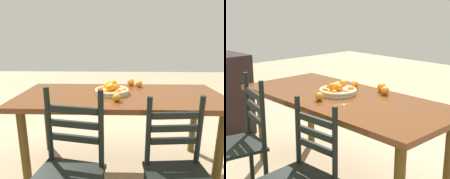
% 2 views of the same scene
% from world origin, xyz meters
% --- Properties ---
extents(ground_plane, '(12.00, 12.00, 0.00)m').
position_xyz_m(ground_plane, '(0.00, 0.00, 0.00)').
color(ground_plane, tan).
extents(dining_table, '(1.91, 0.86, 0.77)m').
position_xyz_m(dining_table, '(0.00, 0.00, 0.68)').
color(dining_table, brown).
rests_on(dining_table, ground).
extents(chair_near_window, '(0.48, 0.48, 0.99)m').
position_xyz_m(chair_near_window, '(0.33, 0.78, 0.47)').
color(chair_near_window, black).
rests_on(chair_near_window, ground).
extents(chair_by_cabinet, '(0.44, 0.44, 0.92)m').
position_xyz_m(chair_by_cabinet, '(-0.36, 0.71, 0.44)').
color(chair_by_cabinet, black).
rests_on(chair_by_cabinet, ground).
extents(fruit_bowl, '(0.32, 0.32, 0.12)m').
position_xyz_m(fruit_bowl, '(0.08, -0.02, 0.80)').
color(fruit_bowl, beige).
rests_on(fruit_bowl, dining_table).
extents(orange_loose_0, '(0.08, 0.08, 0.08)m').
position_xyz_m(orange_loose_0, '(-0.12, -0.36, 0.81)').
color(orange_loose_0, orange).
rests_on(orange_loose_0, dining_table).
extents(orange_loose_1, '(0.07, 0.07, 0.07)m').
position_xyz_m(orange_loose_1, '(0.04, 0.23, 0.80)').
color(orange_loose_1, orange).
rests_on(orange_loose_1, dining_table).
extents(orange_loose_2, '(0.07, 0.07, 0.07)m').
position_xyz_m(orange_loose_2, '(0.13, -0.28, 0.80)').
color(orange_loose_2, orange).
rests_on(orange_loose_2, dining_table).
extents(orange_loose_3, '(0.07, 0.07, 0.07)m').
position_xyz_m(orange_loose_3, '(-0.20, -0.30, 0.80)').
color(orange_loose_3, orange).
rests_on(orange_loose_3, dining_table).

